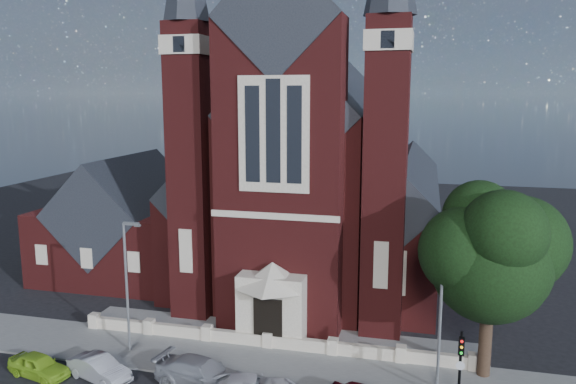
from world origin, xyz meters
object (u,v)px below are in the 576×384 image
object	(u,v)px
car_silver_b	(202,374)
street_tree	(493,257)
parish_hall	(127,227)
street_lamp_left	(128,279)
street_lamp_right	(443,307)
traffic_signal	(461,359)
car_lime_van	(39,366)
church	(320,178)
car_silver_a	(99,369)

from	to	relation	value
car_silver_b	street_tree	bearing A→B (deg)	-62.19
parish_hall	street_lamp_left	xyz separation A→B (m)	(8.09, -14.00, 0.59)
street_lamp_right	street_lamp_left	bearing A→B (deg)	180.00
traffic_signal	street_lamp_right	bearing A→B (deg)	120.01
parish_hall	car_lime_van	xyz separation A→B (m)	(4.67, -17.92, -3.37)
church	car_silver_a	size ratio (longest dim) A/B	8.85
car_silver_a	car_silver_b	distance (m)	5.79
car_lime_van	street_tree	bearing A→B (deg)	-63.75
parish_hall	street_lamp_right	xyz separation A→B (m)	(26.09, -14.00, 0.59)
church	car_silver_b	size ratio (longest dim) A/B	6.63
street_lamp_left	street_lamp_right	world-z (taller)	same
street_tree	car_silver_a	size ratio (longest dim) A/B	2.71
parish_hall	car_lime_van	world-z (taller)	parish_hall
church	car_lime_van	xyz separation A→B (m)	(-11.33, -22.86, -7.55)
church	street_tree	distance (m)	21.38
street_tree	street_lamp_right	xyz separation A→B (m)	(-2.51, -1.71, -2.36)
street_tree	traffic_signal	distance (m)	5.70
car_silver_b	church	bearing A→B (deg)	5.03
parish_hall	car_silver_a	distance (m)	19.52
car_silver_b	street_lamp_right	bearing A→B (deg)	-66.27
street_lamp_left	car_silver_b	size ratio (longest dim) A/B	1.54
street_lamp_right	church	bearing A→B (deg)	118.04
church	car_silver_b	xyz separation A→B (m)	(-2.14, -21.79, -7.42)
car_silver_a	street_lamp_left	bearing A→B (deg)	19.05
car_silver_a	car_silver_b	world-z (taller)	car_silver_b
car_silver_a	traffic_signal	bearing A→B (deg)	-65.59
street_lamp_right	car_silver_a	world-z (taller)	street_lamp_right
street_lamp_right	parish_hall	bearing A→B (deg)	151.78
parish_hall	street_lamp_right	bearing A→B (deg)	-28.22
parish_hall	car_silver_b	distance (m)	22.06
street_lamp_left	church	bearing A→B (deg)	67.34
car_lime_van	traffic_signal	bearing A→B (deg)	-71.00
street_tree	car_silver_b	world-z (taller)	street_tree
church	street_lamp_left	bearing A→B (deg)	-112.66
car_silver_a	parish_hall	bearing A→B (deg)	43.73
street_lamp_right	traffic_signal	size ratio (longest dim) A/B	2.02
street_tree	street_lamp_right	bearing A→B (deg)	-145.74
street_tree	car_silver_a	bearing A→B (deg)	-165.91
church	traffic_signal	world-z (taller)	church
street_lamp_left	street_lamp_right	distance (m)	18.00
church	car_silver_a	world-z (taller)	church
parish_hall	car_silver_a	xyz separation A→B (m)	(8.11, -17.43, -3.36)
car_silver_b	parish_hall	bearing A→B (deg)	50.09
street_lamp_left	car_silver_a	xyz separation A→B (m)	(0.02, -3.43, -3.95)
car_lime_van	street_lamp_left	bearing A→B (deg)	-28.11
street_lamp_right	traffic_signal	xyz separation A→B (m)	(0.91, -1.57, -2.02)
street_tree	car_silver_a	distance (m)	22.05
traffic_signal	car_lime_van	xyz separation A→B (m)	(-22.33, -2.34, -1.95)
parish_hall	street_tree	xyz separation A→B (m)	(28.60, -12.29, 2.95)
car_lime_van	car_silver_b	bearing A→B (deg)	-70.32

